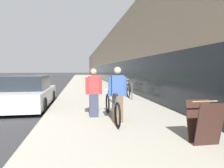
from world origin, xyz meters
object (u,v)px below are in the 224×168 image
at_px(person_rider, 118,94).
at_px(parked_sedan_curbside, 28,93).
at_px(cruiser_bike_nearest, 126,89).
at_px(cruiser_bike_middle, 122,87).
at_px(sandwich_board_sign, 204,122).
at_px(tandem_bicycle, 112,107).
at_px(person_bystander, 94,93).
at_px(bike_rack_hoop, 131,89).

height_order(person_rider, parked_sedan_curbside, person_rider).
xyz_separation_m(cruiser_bike_nearest, cruiser_bike_middle, (0.23, 2.18, -0.04)).
distance_m(person_rider, sandwich_board_sign, 2.48).
bearing_deg(sandwich_board_sign, cruiser_bike_nearest, 88.92).
distance_m(cruiser_bike_nearest, sandwich_board_sign, 7.54).
bearing_deg(cruiser_bike_nearest, tandem_bicycle, -107.97).
bearing_deg(tandem_bicycle, person_bystander, 140.63).
relative_size(tandem_bicycle, bike_rack_hoop, 3.02).
bearing_deg(sandwich_board_sign, cruiser_bike_middle, 87.81).
bearing_deg(sandwich_board_sign, parked_sedan_curbside, 130.72).
bearing_deg(person_rider, parked_sedan_curbside, 133.11).
height_order(bike_rack_hoop, sandwich_board_sign, sandwich_board_sign).
relative_size(cruiser_bike_middle, sandwich_board_sign, 1.91).
bearing_deg(cruiser_bike_middle, sandwich_board_sign, -92.19).
height_order(tandem_bicycle, cruiser_bike_middle, cruiser_bike_middle).
xyz_separation_m(person_rider, bike_rack_hoop, (1.55, 4.41, -0.30)).
bearing_deg(cruiser_bike_middle, cruiser_bike_nearest, -95.99).
height_order(tandem_bicycle, sandwich_board_sign, sandwich_board_sign).
xyz_separation_m(cruiser_bike_middle, parked_sedan_curbside, (-5.15, -4.17, 0.14)).
height_order(bike_rack_hoop, cruiser_bike_middle, cruiser_bike_middle).
distance_m(bike_rack_hoop, parked_sedan_curbside, 4.96).
bearing_deg(bike_rack_hoop, tandem_bicycle, -112.18).
bearing_deg(sandwich_board_sign, tandem_bicycle, 123.92).
xyz_separation_m(tandem_bicycle, person_rider, (0.11, -0.32, 0.44)).
distance_m(person_bystander, sandwich_board_sign, 3.46).
xyz_separation_m(bike_rack_hoop, cruiser_bike_nearest, (0.03, 1.14, -0.11)).
height_order(tandem_bicycle, cruiser_bike_nearest, cruiser_bike_nearest).
bearing_deg(bike_rack_hoop, person_bystander, -120.94).
relative_size(tandem_bicycle, cruiser_bike_middle, 1.49).
height_order(person_rider, sandwich_board_sign, person_rider).
relative_size(tandem_bicycle, cruiser_bike_nearest, 1.37).
xyz_separation_m(bike_rack_hoop, cruiser_bike_middle, (0.26, 3.32, -0.14)).
distance_m(person_rider, bike_rack_hoop, 4.69).
relative_size(person_rider, sandwich_board_sign, 1.80).
xyz_separation_m(person_bystander, sandwich_board_sign, (2.08, -2.74, -0.34)).
distance_m(tandem_bicycle, parked_sedan_curbside, 4.57).
distance_m(person_bystander, cruiser_bike_nearest, 5.30).
bearing_deg(tandem_bicycle, person_rider, -70.80).
bearing_deg(person_rider, cruiser_bike_nearest, 74.09).
distance_m(person_rider, parked_sedan_curbside, 4.89).
distance_m(cruiser_bike_nearest, parked_sedan_curbside, 5.31).
xyz_separation_m(cruiser_bike_nearest, parked_sedan_curbside, (-4.92, -1.98, 0.10)).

